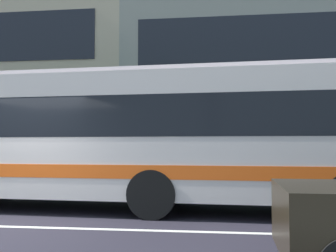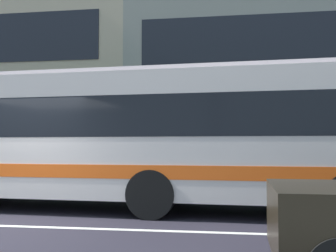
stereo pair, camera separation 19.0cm
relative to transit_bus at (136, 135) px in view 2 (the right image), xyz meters
The scene contains 2 objects.
hedge_row_far 3.85m from the transit_bus, 95.52° to the left, with size 17.03×1.10×0.76m, color #235B1E.
transit_bus is the anchor object (origin of this frame).
Camera 2 is at (4.28, -7.12, 1.47)m, focal length 44.03 mm.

